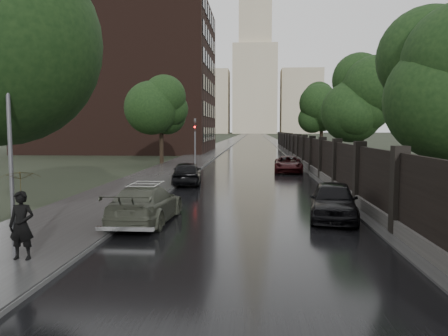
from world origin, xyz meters
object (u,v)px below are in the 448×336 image
at_px(tree_left_far, 161,106).
at_px(pedestrian_umbrella, 20,188).
at_px(tree_right_c, 322,113).
at_px(volga_sedan, 146,204).
at_px(tree_right_b, 362,103).
at_px(lamp_post, 10,152).
at_px(car_right_far, 288,164).
at_px(car_right_near, 333,201).
at_px(hatchback_left, 187,173).
at_px(traffic_light, 195,139).

bearing_deg(tree_left_far, pedestrian_umbrella, -84.26).
xyz_separation_m(tree_right_c, volga_sedan, (-10.92, -33.80, -4.30)).
bearing_deg(tree_right_c, tree_right_b, -90.00).
height_order(lamp_post, car_right_far, lamp_post).
xyz_separation_m(lamp_post, car_right_near, (8.46, 5.70, -2.00)).
bearing_deg(tree_left_far, tree_right_b, -27.30).
distance_m(volga_sedan, car_right_near, 6.55).
bearing_deg(pedestrian_umbrella, tree_right_c, 70.54).
xyz_separation_m(tree_left_far, tree_right_c, (15.50, 10.00, -0.29)).
relative_size(lamp_post, hatchback_left, 1.29).
relative_size(hatchback_left, car_right_far, 0.92).
height_order(tree_left_far, car_right_near, tree_left_far).
relative_size(tree_right_b, tree_right_c, 1.00).
bearing_deg(car_right_far, pedestrian_umbrella, -106.49).
distance_m(tree_right_b, car_right_far, 6.75).
relative_size(volga_sedan, car_right_far, 1.02).
relative_size(tree_left_far, car_right_near, 1.87).
distance_m(hatchback_left, car_right_near, 11.36).
xyz_separation_m(tree_right_b, hatchback_left, (-11.10, -5.59, -4.27)).
xyz_separation_m(volga_sedan, hatchback_left, (-0.18, 10.20, 0.03)).
height_order(tree_right_b, volga_sedan, tree_right_b).
bearing_deg(car_right_far, lamp_post, -107.23).
height_order(tree_right_c, lamp_post, tree_right_c).
height_order(tree_right_c, car_right_far, tree_right_c).
bearing_deg(tree_left_far, traffic_light, -53.53).
xyz_separation_m(tree_right_b, traffic_light, (-11.80, 2.99, -2.55)).
bearing_deg(car_right_near, hatchback_left, 133.81).
bearing_deg(lamp_post, tree_right_c, 71.48).
xyz_separation_m(traffic_light, car_right_far, (7.04, -0.97, -1.79)).
distance_m(tree_left_far, tree_right_b, 17.45).
distance_m(traffic_light, car_right_far, 7.33).
xyz_separation_m(tree_right_b, lamp_post, (-12.90, -20.50, -2.28)).
bearing_deg(pedestrian_umbrella, car_right_far, 69.49).
distance_m(lamp_post, traffic_light, 23.52).
bearing_deg(tree_left_far, tree_right_c, 32.83).
bearing_deg(tree_right_c, pedestrian_umbrella, -108.09).
bearing_deg(tree_left_far, lamp_post, -84.79).
xyz_separation_m(car_right_near, pedestrian_umbrella, (-8.18, -5.85, 1.16)).
relative_size(lamp_post, traffic_light, 1.28).
distance_m(tree_right_b, traffic_light, 12.44).
relative_size(traffic_light, car_right_far, 0.92).
bearing_deg(traffic_light, volga_sedan, -87.31).
height_order(tree_right_b, traffic_light, tree_right_b).
relative_size(tree_right_c, car_right_far, 1.62).
height_order(tree_left_far, pedestrian_umbrella, tree_left_far).
bearing_deg(car_right_near, tree_right_c, 90.20).
relative_size(traffic_light, volga_sedan, 0.90).
bearing_deg(car_right_far, tree_right_b, -20.38).
relative_size(tree_left_far, pedestrian_umbrella, 2.94).
relative_size(tree_right_b, hatchback_left, 1.76).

